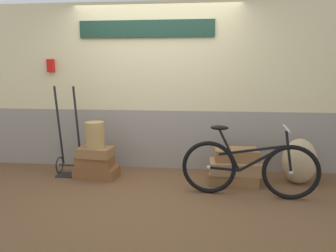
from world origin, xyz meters
name	(u,v)px	position (x,y,z in m)	size (l,w,h in m)	color
ground	(150,187)	(0.00, 0.00, -0.03)	(8.83, 5.20, 0.06)	brown
station_building	(158,87)	(0.01, 0.85, 1.28)	(6.83, 0.74, 2.55)	gray
suitcase_0	(97,172)	(-0.82, 0.22, 0.08)	(0.61, 0.34, 0.16)	brown
suitcase_1	(95,162)	(-0.83, 0.20, 0.24)	(0.50, 0.29, 0.16)	brown
suitcase_2	(95,152)	(-0.81, 0.18, 0.39)	(0.48, 0.31, 0.14)	olive
suitcase_3	(234,177)	(1.15, 0.20, 0.08)	(0.67, 0.37, 0.15)	olive
suitcase_4	(235,167)	(1.16, 0.18, 0.23)	(0.69, 0.36, 0.17)	#9E754C
suitcase_5	(236,155)	(1.17, 0.22, 0.40)	(0.59, 0.34, 0.16)	olive
wicker_basket	(95,135)	(-0.82, 0.20, 0.64)	(0.27, 0.27, 0.36)	#A8844C
luggage_trolley	(69,152)	(-1.27, 0.34, 0.34)	(0.36, 0.34, 1.32)	black
burlap_sack	(299,161)	(2.03, 0.28, 0.31)	(0.46, 0.39, 0.63)	tan
bicycle	(248,168)	(1.27, -0.26, 0.36)	(1.66, 0.46, 0.88)	black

